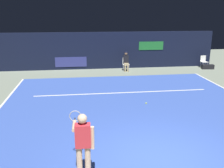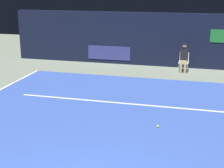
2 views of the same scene
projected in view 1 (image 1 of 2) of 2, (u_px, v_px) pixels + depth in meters
ground_plane at (129, 106)px, 10.97m from camera, size 31.91×31.91×0.00m
court_surface at (129, 106)px, 10.97m from camera, size 11.17×10.56×0.01m
line_service at (122, 93)px, 12.73m from camera, size 8.71×0.10×0.01m
back_wall at (109, 50)px, 18.07m from camera, size 15.42×0.33×2.60m
tennis_player at (83, 143)px, 5.87m from camera, size 0.59×0.94×1.73m
line_judge_on_chair at (126, 61)px, 17.35m from camera, size 0.45×0.54×1.32m
courtside_chair_near at (204, 61)px, 18.45m from camera, size 0.47×0.45×0.88m
tennis_ball at (146, 103)px, 11.17m from camera, size 0.07×0.07×0.07m
equipment_bag at (208, 67)px, 18.08m from camera, size 0.87×0.41×0.32m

